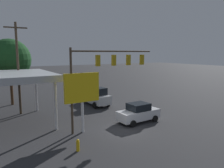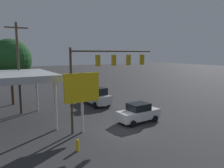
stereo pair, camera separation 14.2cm
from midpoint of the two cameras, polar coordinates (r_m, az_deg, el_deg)
The scene contains 8 objects.
ground_plane at distance 19.97m, azimuth 2.86°, elevation -12.14°, with size 200.00×200.00×0.00m, color #2D2D30.
traffic_signal_assembly at distance 19.84m, azimuth -1.70°, elevation 4.39°, with size 8.57×0.43×7.36m.
utility_pole at distance 26.43m, azimuth -23.49°, elevation 4.19°, with size 2.40×0.26×10.22m.
price_sign at distance 18.89m, azimuth -8.07°, elevation -1.48°, with size 3.17×0.27×5.23m.
sedan_waiting at distance 22.25m, azimuth 6.73°, elevation -7.47°, with size 4.46×2.19×1.93m.
pickup_parked at distance 29.17m, azimuth -4.43°, elevation -3.35°, with size 2.44×5.28×2.40m.
street_tree at distance 31.69m, azimuth -25.30°, elevation 5.79°, with size 5.40×5.40×8.75m.
fire_hydrant at distance 16.25m, azimuth -9.16°, elevation -15.49°, with size 0.24×0.24×0.88m.
Camera 1 is at (10.66, 15.40, 6.94)m, focal length 35.00 mm.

